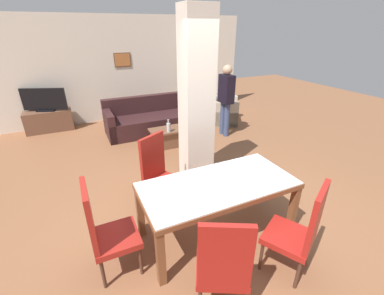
# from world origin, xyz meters

# --- Properties ---
(ground_plane) EXTENTS (18.00, 18.00, 0.00)m
(ground_plane) POSITION_xyz_m (0.00, 0.00, 0.00)
(ground_plane) COLOR brown
(back_wall) EXTENTS (7.20, 0.09, 2.70)m
(back_wall) POSITION_xyz_m (0.00, 5.17, 1.35)
(back_wall) COLOR silver
(back_wall) RESTS_ON ground_plane
(divider_pillar) EXTENTS (0.47, 0.38, 2.70)m
(divider_pillar) POSITION_xyz_m (0.36, 1.32, 1.35)
(divider_pillar) COLOR silver
(divider_pillar) RESTS_ON ground_plane
(dining_table) EXTENTS (1.83, 0.87, 0.75)m
(dining_table) POSITION_xyz_m (0.00, 0.00, 0.60)
(dining_table) COLOR brown
(dining_table) RESTS_ON ground_plane
(dining_chair_head_left) EXTENTS (0.46, 0.46, 1.10)m
(dining_chair_head_left) POSITION_xyz_m (-1.31, 0.00, 0.57)
(dining_chair_head_left) COLOR maroon
(dining_chair_head_left) RESTS_ON ground_plane
(dining_chair_far_left) EXTENTS (0.63, 0.63, 1.10)m
(dining_chair_far_left) POSITION_xyz_m (-0.46, 0.82, 0.57)
(dining_chair_far_left) COLOR maroon
(dining_chair_far_left) RESTS_ON ground_plane
(dining_chair_near_right) EXTENTS (0.62, 0.62, 1.10)m
(dining_chair_near_right) POSITION_xyz_m (0.46, -0.84, 0.57)
(dining_chair_near_right) COLOR #A11D17
(dining_chair_near_right) RESTS_ON ground_plane
(dining_chair_near_left) EXTENTS (0.62, 0.62, 1.10)m
(dining_chair_near_left) POSITION_xyz_m (-0.46, -0.86, 0.57)
(dining_chair_near_left) COLOR maroon
(dining_chair_near_left) RESTS_ON ground_plane
(sofa) EXTENTS (2.18, 0.91, 0.83)m
(sofa) POSITION_xyz_m (0.31, 3.81, 0.29)
(sofa) COLOR #341B1D
(sofa) RESTS_ON ground_plane
(armchair) EXTENTS (1.15, 1.14, 0.87)m
(armchair) POSITION_xyz_m (2.22, 3.63, 0.30)
(armchair) COLOR #B5A994
(armchair) RESTS_ON ground_plane
(coffee_table) EXTENTS (0.72, 0.48, 0.39)m
(coffee_table) POSITION_xyz_m (0.36, 2.76, 0.20)
(coffee_table) COLOR brown
(coffee_table) RESTS_ON ground_plane
(bottle) EXTENTS (0.08, 0.08, 0.27)m
(bottle) POSITION_xyz_m (0.35, 2.62, 0.49)
(bottle) COLOR #B2B7BC
(bottle) RESTS_ON coffee_table
(tv_stand) EXTENTS (1.08, 0.40, 0.52)m
(tv_stand) POSITION_xyz_m (-2.00, 4.89, 0.26)
(tv_stand) COLOR brown
(tv_stand) RESTS_ON ground_plane
(tv_screen) EXTENTS (0.98, 0.43, 0.56)m
(tv_screen) POSITION_xyz_m (-2.00, 4.89, 0.79)
(tv_screen) COLOR black
(tv_screen) RESTS_ON tv_stand
(floor_lamp) EXTENTS (0.38, 0.38, 1.86)m
(floor_lamp) POSITION_xyz_m (1.96, 4.64, 1.59)
(floor_lamp) COLOR #B7B7BC
(floor_lamp) RESTS_ON ground_plane
(standing_person) EXTENTS (0.23, 0.38, 1.65)m
(standing_person) POSITION_xyz_m (1.84, 2.79, 0.95)
(standing_person) COLOR #3A486C
(standing_person) RESTS_ON ground_plane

